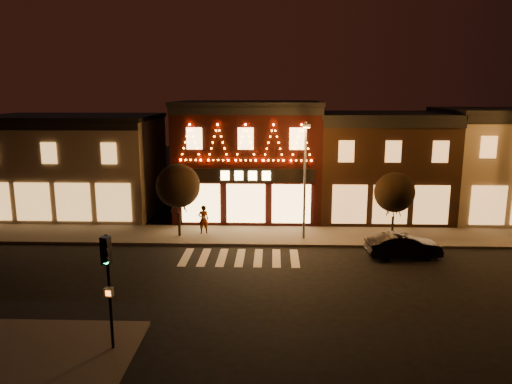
# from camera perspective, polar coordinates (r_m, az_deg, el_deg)

# --- Properties ---
(ground) EXTENTS (120.00, 120.00, 0.00)m
(ground) POSITION_cam_1_polar(r_m,az_deg,el_deg) (23.37, -2.54, -10.93)
(ground) COLOR black
(ground) RESTS_ON ground
(sidewalk_far) EXTENTS (44.00, 4.00, 0.15)m
(sidewalk_far) POSITION_cam_1_polar(r_m,az_deg,el_deg) (30.82, 2.36, -5.13)
(sidewalk_far) COLOR #47423D
(sidewalk_far) RESTS_ON ground
(sidewalk_near) EXTENTS (7.00, 7.00, 0.15)m
(sidewalk_near) POSITION_cam_1_polar(r_m,az_deg,el_deg) (18.53, -26.22, -18.31)
(sidewalk_near) COLOR #47423D
(sidewalk_near) RESTS_ON ground
(building_left) EXTENTS (12.20, 8.28, 7.30)m
(building_left) POSITION_cam_1_polar(r_m,az_deg,el_deg) (38.81, -20.42, 3.06)
(building_left) COLOR #80715B
(building_left) RESTS_ON ground
(building_pulp) EXTENTS (10.20, 8.34, 8.30)m
(building_pulp) POSITION_cam_1_polar(r_m,az_deg,el_deg) (35.85, -0.85, 3.95)
(building_pulp) COLOR black
(building_pulp) RESTS_ON ground
(building_right_a) EXTENTS (9.20, 8.28, 7.50)m
(building_right_a) POSITION_cam_1_polar(r_m,az_deg,el_deg) (36.70, 14.16, 3.14)
(building_right_a) COLOR #382113
(building_right_a) RESTS_ON ground
(building_right_b) EXTENTS (9.20, 8.28, 7.80)m
(building_right_b) POSITION_cam_1_polar(r_m,az_deg,el_deg) (39.57, 27.04, 3.03)
(building_right_b) COLOR #80715B
(building_right_b) RESTS_ON ground
(traffic_signal_near) EXTENTS (0.33, 0.43, 4.13)m
(traffic_signal_near) POSITION_cam_1_polar(r_m,az_deg,el_deg) (17.35, -16.97, -8.76)
(traffic_signal_near) COLOR black
(traffic_signal_near) RESTS_ON sidewalk_near
(streetlamp_mid) EXTENTS (0.46, 1.62, 7.10)m
(streetlamp_mid) POSITION_cam_1_polar(r_m,az_deg,el_deg) (29.01, 5.74, 2.36)
(streetlamp_mid) COLOR #59595E
(streetlamp_mid) RESTS_ON sidewalk_far
(tree_left) EXTENTS (2.70, 2.70, 4.52)m
(tree_left) POSITION_cam_1_polar(r_m,az_deg,el_deg) (30.21, -9.10, 0.71)
(tree_left) COLOR black
(tree_left) RESTS_ON sidewalk_far
(tree_right) EXTENTS (2.43, 2.43, 4.06)m
(tree_right) POSITION_cam_1_polar(r_m,az_deg,el_deg) (30.65, 15.88, -0.04)
(tree_right) COLOR black
(tree_right) RESTS_ON sidewalk_far
(dark_sedan) EXTENTS (4.17, 1.80, 1.33)m
(dark_sedan) POSITION_cam_1_polar(r_m,az_deg,el_deg) (28.14, 16.83, -6.02)
(dark_sedan) COLOR black
(dark_sedan) RESTS_ON ground
(pedestrian) EXTENTS (0.76, 0.60, 1.83)m
(pedestrian) POSITION_cam_1_polar(r_m,az_deg,el_deg) (31.00, -6.16, -3.20)
(pedestrian) COLOR gray
(pedestrian) RESTS_ON sidewalk_far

